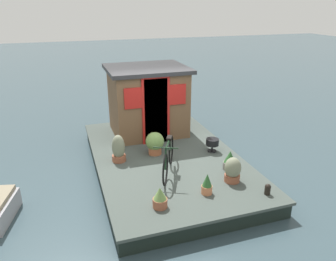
{
  "coord_description": "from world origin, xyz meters",
  "views": [
    {
      "loc": [
        -6.76,
        2.18,
        3.8
      ],
      "look_at": [
        -0.2,
        0.0,
        1.07
      ],
      "focal_mm": 34.77,
      "sensor_mm": 36.0,
      "label": 1
    }
  ],
  "objects_px": {
    "potted_plant_rosemary": "(119,150)",
    "charcoal_grill": "(212,143)",
    "potted_plant_basil": "(230,160)",
    "potted_plant_sage": "(207,184)",
    "mooring_bollard": "(268,189)",
    "potted_plant_geranium": "(160,198)",
    "potted_plant_thyme": "(155,143)",
    "houseboat_cabin": "(148,100)",
    "potted_plant_lavender": "(233,170)",
    "bicycle": "(168,157)"
  },
  "relations": [
    {
      "from": "potted_plant_lavender",
      "to": "potted_plant_geranium",
      "type": "xyz_separation_m",
      "value": [
        -0.41,
        1.67,
        -0.06
      ]
    },
    {
      "from": "charcoal_grill",
      "to": "bicycle",
      "type": "bearing_deg",
      "value": 116.67
    },
    {
      "from": "potted_plant_geranium",
      "to": "mooring_bollard",
      "type": "xyz_separation_m",
      "value": [
        -0.25,
        -2.07,
        -0.07
      ]
    },
    {
      "from": "potted_plant_thyme",
      "to": "charcoal_grill",
      "type": "height_order",
      "value": "potted_plant_thyme"
    },
    {
      "from": "potted_plant_basil",
      "to": "potted_plant_thyme",
      "type": "relative_size",
      "value": 0.78
    },
    {
      "from": "potted_plant_lavender",
      "to": "potted_plant_thyme",
      "type": "bearing_deg",
      "value": 33.02
    },
    {
      "from": "potted_plant_thyme",
      "to": "charcoal_grill",
      "type": "bearing_deg",
      "value": -102.46
    },
    {
      "from": "potted_plant_rosemary",
      "to": "potted_plant_thyme",
      "type": "xyz_separation_m",
      "value": [
        0.11,
        -0.9,
        0.0
      ]
    },
    {
      "from": "houseboat_cabin",
      "to": "potted_plant_lavender",
      "type": "bearing_deg",
      "value": -164.11
    },
    {
      "from": "charcoal_grill",
      "to": "potted_plant_geranium",
      "type": "bearing_deg",
      "value": 134.1
    },
    {
      "from": "houseboat_cabin",
      "to": "mooring_bollard",
      "type": "relative_size",
      "value": 9.63
    },
    {
      "from": "houseboat_cabin",
      "to": "potted_plant_sage",
      "type": "distance_m",
      "value": 3.55
    },
    {
      "from": "potted_plant_rosemary",
      "to": "charcoal_grill",
      "type": "distance_m",
      "value": 2.28
    },
    {
      "from": "potted_plant_lavender",
      "to": "mooring_bollard",
      "type": "xyz_separation_m",
      "value": [
        -0.65,
        -0.4,
        -0.14
      ]
    },
    {
      "from": "potted_plant_lavender",
      "to": "mooring_bollard",
      "type": "height_order",
      "value": "potted_plant_lavender"
    },
    {
      "from": "potted_plant_geranium",
      "to": "potted_plant_sage",
      "type": "relative_size",
      "value": 0.95
    },
    {
      "from": "potted_plant_basil",
      "to": "potted_plant_sage",
      "type": "xyz_separation_m",
      "value": [
        -0.75,
        0.89,
        -0.0
      ]
    },
    {
      "from": "houseboat_cabin",
      "to": "charcoal_grill",
      "type": "relative_size",
      "value": 6.51
    },
    {
      "from": "houseboat_cabin",
      "to": "mooring_bollard",
      "type": "bearing_deg",
      "value": -161.18
    },
    {
      "from": "potted_plant_lavender",
      "to": "potted_plant_geranium",
      "type": "height_order",
      "value": "potted_plant_lavender"
    },
    {
      "from": "charcoal_grill",
      "to": "potted_plant_basil",
      "type": "bearing_deg",
      "value": 177.88
    },
    {
      "from": "potted_plant_thyme",
      "to": "potted_plant_sage",
      "type": "distance_m",
      "value": 2.06
    },
    {
      "from": "houseboat_cabin",
      "to": "potted_plant_sage",
      "type": "relative_size",
      "value": 5.05
    },
    {
      "from": "potted_plant_lavender",
      "to": "potted_plant_sage",
      "type": "distance_m",
      "value": 0.74
    },
    {
      "from": "potted_plant_rosemary",
      "to": "bicycle",
      "type": "bearing_deg",
      "value": -134.22
    },
    {
      "from": "potted_plant_basil",
      "to": "potted_plant_thyme",
      "type": "bearing_deg",
      "value": 46.91
    },
    {
      "from": "bicycle",
      "to": "potted_plant_lavender",
      "type": "bearing_deg",
      "value": -123.93
    },
    {
      "from": "potted_plant_basil",
      "to": "potted_plant_sage",
      "type": "bearing_deg",
      "value": 130.14
    },
    {
      "from": "potted_plant_thyme",
      "to": "charcoal_grill",
      "type": "distance_m",
      "value": 1.41
    },
    {
      "from": "charcoal_grill",
      "to": "potted_plant_sage",
      "type": "bearing_deg",
      "value": 151.44
    },
    {
      "from": "potted_plant_geranium",
      "to": "potted_plant_rosemary",
      "type": "distance_m",
      "value": 2.08
    },
    {
      "from": "bicycle",
      "to": "charcoal_grill",
      "type": "distance_m",
      "value": 1.54
    },
    {
      "from": "mooring_bollard",
      "to": "potted_plant_rosemary",
      "type": "bearing_deg",
      "value": 46.71
    },
    {
      "from": "potted_plant_rosemary",
      "to": "charcoal_grill",
      "type": "bearing_deg",
      "value": -94.97
    },
    {
      "from": "potted_plant_basil",
      "to": "potted_plant_sage",
      "type": "distance_m",
      "value": 1.17
    },
    {
      "from": "bicycle",
      "to": "potted_plant_sage",
      "type": "relative_size",
      "value": 3.49
    },
    {
      "from": "bicycle",
      "to": "mooring_bollard",
      "type": "distance_m",
      "value": 2.09
    },
    {
      "from": "potted_plant_rosemary",
      "to": "potted_plant_lavender",
      "type": "bearing_deg",
      "value": -128.9
    },
    {
      "from": "houseboat_cabin",
      "to": "potted_plant_lavender",
      "type": "height_order",
      "value": "houseboat_cabin"
    },
    {
      "from": "potted_plant_basil",
      "to": "potted_plant_sage",
      "type": "height_order",
      "value": "potted_plant_basil"
    },
    {
      "from": "potted_plant_sage",
      "to": "mooring_bollard",
      "type": "height_order",
      "value": "potted_plant_sage"
    },
    {
      "from": "houseboat_cabin",
      "to": "potted_plant_sage",
      "type": "height_order",
      "value": "houseboat_cabin"
    },
    {
      "from": "potted_plant_rosemary",
      "to": "mooring_bollard",
      "type": "bearing_deg",
      "value": -133.29
    },
    {
      "from": "potted_plant_basil",
      "to": "charcoal_grill",
      "type": "distance_m",
      "value": 0.95
    },
    {
      "from": "potted_plant_thyme",
      "to": "charcoal_grill",
      "type": "relative_size",
      "value": 1.69
    },
    {
      "from": "houseboat_cabin",
      "to": "potted_plant_rosemary",
      "type": "distance_m",
      "value": 2.03
    },
    {
      "from": "potted_plant_rosemary",
      "to": "charcoal_grill",
      "type": "xyz_separation_m",
      "value": [
        -0.2,
        -2.28,
        -0.06
      ]
    },
    {
      "from": "potted_plant_basil",
      "to": "potted_plant_thyme",
      "type": "height_order",
      "value": "potted_plant_thyme"
    },
    {
      "from": "potted_plant_basil",
      "to": "potted_plant_rosemary",
      "type": "height_order",
      "value": "potted_plant_rosemary"
    },
    {
      "from": "houseboat_cabin",
      "to": "potted_plant_geranium",
      "type": "relative_size",
      "value": 5.29
    }
  ]
}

